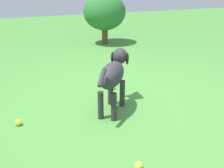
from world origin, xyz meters
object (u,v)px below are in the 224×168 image
dog (113,74)px  tennis_ball_0 (139,166)px  tennis_ball_1 (113,87)px  tennis_ball_2 (18,122)px

dog → tennis_ball_0: (0.15, 1.05, -0.38)m
tennis_ball_0 → tennis_ball_1: size_ratio=1.00×
dog → tennis_ball_0: 1.13m
dog → tennis_ball_1: size_ratio=12.01×
tennis_ball_0 → tennis_ball_2: 1.33m
dog → tennis_ball_0: bearing=-153.9°
dog → tennis_ball_0: size_ratio=12.01×
dog → tennis_ball_2: (1.01, 0.04, -0.38)m
dog → tennis_ball_2: size_ratio=12.01×
dog → tennis_ball_2: dog is taller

